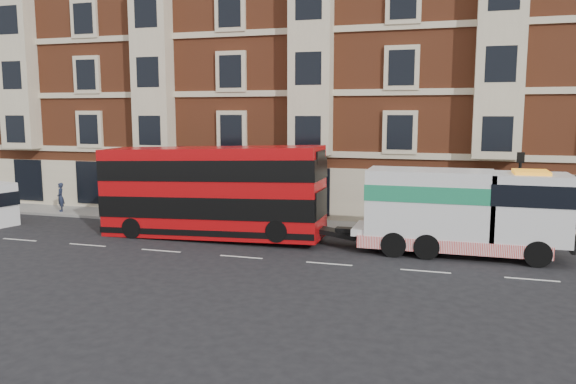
% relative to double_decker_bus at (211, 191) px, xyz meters
% --- Properties ---
extents(ground, '(120.00, 120.00, 0.00)m').
position_rel_double_decker_bus_xyz_m(ground, '(2.84, -3.15, -2.46)').
color(ground, black).
rests_on(ground, ground).
extents(sidewalk, '(90.00, 3.00, 0.15)m').
position_rel_double_decker_bus_xyz_m(sidewalk, '(2.84, 4.35, -2.39)').
color(sidewalk, slate).
rests_on(sidewalk, ground).
extents(victorian_terrace, '(45.00, 12.00, 20.40)m').
position_rel_double_decker_bus_xyz_m(victorian_terrace, '(3.34, 11.85, 7.60)').
color(victorian_terrace, brown).
rests_on(victorian_terrace, ground).
extents(lamp_post_west, '(0.35, 0.15, 4.35)m').
position_rel_double_decker_bus_xyz_m(lamp_post_west, '(-3.16, 3.05, 0.21)').
color(lamp_post_west, black).
rests_on(lamp_post_west, sidewalk).
extents(lamp_post_east, '(0.35, 0.15, 4.35)m').
position_rel_double_decker_bus_xyz_m(lamp_post_east, '(14.84, 3.05, 0.21)').
color(lamp_post_east, black).
rests_on(lamp_post_east, sidewalk).
extents(double_decker_bus, '(11.48, 2.64, 4.65)m').
position_rel_double_decker_bus_xyz_m(double_decker_bus, '(0.00, 0.00, 0.00)').
color(double_decker_bus, '#AD090C').
rests_on(double_decker_bus, ground).
extents(tow_truck, '(9.19, 2.72, 3.83)m').
position_rel_double_decker_bus_xyz_m(tow_truck, '(12.06, 0.00, -0.43)').
color(tow_truck, silver).
rests_on(tow_truck, ground).
extents(pedestrian, '(0.79, 0.77, 1.83)m').
position_rel_double_decker_bus_xyz_m(pedestrian, '(-12.09, 3.73, -1.40)').
color(pedestrian, '#1B2237').
rests_on(pedestrian, sidewalk).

